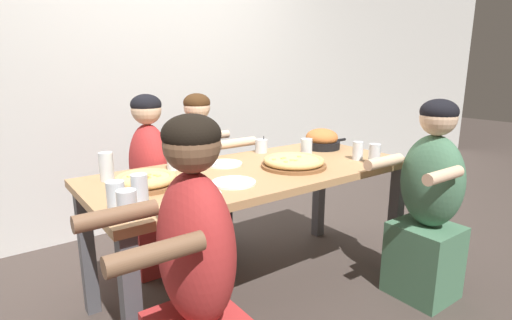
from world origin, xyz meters
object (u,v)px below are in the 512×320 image
at_px(empty_plate_b, 234,182).
at_px(cocktail_glass_blue, 261,147).
at_px(drinking_glass_a, 190,156).
at_px(drinking_glass_i, 374,155).
at_px(diner_near_right, 428,210).
at_px(drinking_glass_h, 306,149).
at_px(drinking_glass_b, 127,205).
at_px(diner_far_midleft, 152,192).
at_px(drinking_glass_f, 116,196).
at_px(empty_plate_c, 224,164).
at_px(drinking_glass_e, 140,194).
at_px(drinking_glass_g, 107,168).
at_px(drinking_glass_d, 173,162).
at_px(diner_far_center, 200,184).
at_px(diner_near_left, 196,295).
at_px(pizza_board_second, 294,162).
at_px(drinking_glass_c, 358,152).
at_px(empty_plate_a, 201,195).
at_px(pizza_board_main, 146,181).

relative_size(empty_plate_b, cocktail_glass_blue, 2.00).
relative_size(drinking_glass_a, drinking_glass_i, 1.24).
relative_size(drinking_glass_i, diner_near_right, 0.11).
height_order(cocktail_glass_blue, drinking_glass_h, drinking_glass_h).
distance_m(drinking_glass_b, diner_far_midleft, 1.09).
bearing_deg(drinking_glass_h, drinking_glass_a, 164.27).
bearing_deg(drinking_glass_f, empty_plate_c, 27.13).
bearing_deg(drinking_glass_h, drinking_glass_i, -60.80).
relative_size(empty_plate_b, diner_near_right, 0.19).
distance_m(drinking_glass_f, diner_near_right, 1.67).
distance_m(cocktail_glass_blue, drinking_glass_e, 1.19).
bearing_deg(drinking_glass_g, drinking_glass_d, 0.47).
bearing_deg(drinking_glass_h, drinking_glass_e, -166.37).
relative_size(cocktail_glass_blue, drinking_glass_d, 1.09).
xyz_separation_m(empty_plate_c, diner_far_center, (0.07, 0.44, -0.24)).
distance_m(cocktail_glass_blue, drinking_glass_f, 1.24).
xyz_separation_m(drinking_glass_d, diner_near_left, (-0.33, -0.88, -0.26)).
bearing_deg(diner_near_right, drinking_glass_d, 52.08).
bearing_deg(drinking_glass_d, pizza_board_second, -31.53).
distance_m(drinking_glass_c, diner_near_right, 0.52).
relative_size(pizza_board_second, empty_plate_b, 1.69).
bearing_deg(empty_plate_a, cocktail_glass_blue, 36.65).
bearing_deg(pizza_board_main, drinking_glass_c, -10.35).
height_order(drinking_glass_e, diner_near_right, diner_near_right).
bearing_deg(empty_plate_b, drinking_glass_i, -9.96).
bearing_deg(empty_plate_a, empty_plate_c, 47.89).
xyz_separation_m(pizza_board_second, drinking_glass_a, (-0.48, 0.34, 0.04)).
distance_m(diner_near_left, diner_near_right, 1.46).
relative_size(diner_near_left, diner_near_right, 1.02).
xyz_separation_m(drinking_glass_a, drinking_glass_h, (0.71, -0.20, -0.01)).
bearing_deg(empty_plate_b, drinking_glass_d, 106.14).
height_order(drinking_glass_c, drinking_glass_i, drinking_glass_i).
bearing_deg(drinking_glass_i, drinking_glass_a, 148.28).
bearing_deg(drinking_glass_e, diner_far_midleft, 66.24).
bearing_deg(diner_far_center, cocktail_glass_blue, 45.27).
relative_size(empty_plate_a, drinking_glass_a, 1.23).
bearing_deg(pizza_board_main, drinking_glass_g, 118.62).
relative_size(empty_plate_a, drinking_glass_h, 1.53).
distance_m(drinking_glass_h, diner_far_midleft, 1.03).
bearing_deg(empty_plate_b, pizza_board_second, 8.83).
xyz_separation_m(pizza_board_second, diner_near_right, (0.55, -0.53, -0.25)).
bearing_deg(drinking_glass_f, diner_near_right, -14.94).
xyz_separation_m(empty_plate_c, drinking_glass_d, (-0.29, 0.08, 0.04)).
relative_size(drinking_glass_f, drinking_glass_i, 1.00).
relative_size(drinking_glass_a, diner_near_right, 0.13).
relative_size(drinking_glass_e, diner_far_midleft, 0.13).
distance_m(empty_plate_b, drinking_glass_e, 0.51).
bearing_deg(drinking_glass_a, drinking_glass_e, -134.29).
distance_m(drinking_glass_b, drinking_glass_i, 1.46).
height_order(empty_plate_a, drinking_glass_b, drinking_glass_b).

